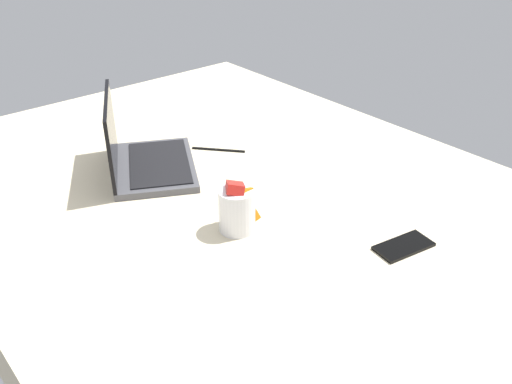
{
  "coord_description": "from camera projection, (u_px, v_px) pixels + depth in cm",
  "views": [
    {
      "loc": [
        -110.6,
        81.05,
        94.27
      ],
      "look_at": [
        -18.34,
        3.35,
        24.0
      ],
      "focal_mm": 38.73,
      "sensor_mm": 36.0,
      "label": 1
    }
  ],
  "objects": [
    {
      "name": "snack_cup",
      "position": [
        238.0,
        208.0,
        1.33
      ],
      "size": [
        9.06,
        10.59,
        14.07
      ],
      "color": "silver",
      "rests_on": "bed_mattress"
    },
    {
      "name": "cell_phone",
      "position": [
        404.0,
        246.0,
        1.29
      ],
      "size": [
        9.07,
        14.95,
        0.8
      ],
      "primitive_type": "cube",
      "rotation": [
        0.0,
        0.0,
        6.11
      ],
      "color": "black",
      "rests_on": "bed_mattress"
    },
    {
      "name": "charger_cable",
      "position": [
        218.0,
        150.0,
        1.74
      ],
      "size": [
        13.29,
        11.53,
        0.6
      ],
      "primitive_type": "cube",
      "rotation": [
        0.0,
        0.0,
        0.71
      ],
      "color": "black",
      "rests_on": "bed_mattress"
    },
    {
      "name": "bed_mattress",
      "position": [
        224.0,
        208.0,
        1.61
      ],
      "size": [
        180.0,
        140.0,
        18.0
      ],
      "primitive_type": "cube",
      "color": "beige",
      "rests_on": "ground"
    },
    {
      "name": "laptop",
      "position": [
        143.0,
        157.0,
        1.6
      ],
      "size": [
        39.94,
        35.8,
        23.0
      ],
      "rotation": [
        0.0,
        0.0,
        -0.49
      ],
      "color": "#4C4C51",
      "rests_on": "bed_mattress"
    }
  ]
}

